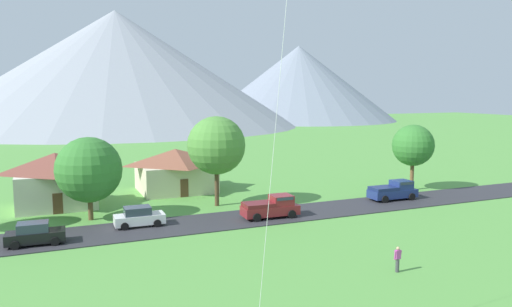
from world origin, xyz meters
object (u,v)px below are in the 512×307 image
(parked_car_black_mid_west, at_px, (35,234))
(pickup_truck_maroon_east_side, at_px, (272,207))
(house_left_center, at_px, (56,179))
(tree_center, at_px, (89,170))
(parked_car_white_mid_east, at_px, (139,217))
(tree_left_of_center, at_px, (413,145))
(house_leftmost, at_px, (176,169))
(pickup_truck_navy_west_side, at_px, (394,190))
(tree_near_left, at_px, (216,145))
(watcher_person, at_px, (398,259))

(parked_car_black_mid_west, bearing_deg, pickup_truck_maroon_east_side, 0.83)
(house_left_center, relative_size, parked_car_black_mid_west, 1.87)
(house_left_center, height_order, pickup_truck_maroon_east_side, house_left_center)
(tree_center, distance_m, parked_car_white_mid_east, 6.57)
(tree_left_of_center, distance_m, tree_center, 35.93)
(house_leftmost, relative_size, house_left_center, 1.11)
(house_leftmost, height_order, pickup_truck_maroon_east_side, house_leftmost)
(house_leftmost, xyz_separation_m, pickup_truck_maroon_east_side, (4.96, -15.69, -1.50))
(parked_car_black_mid_west, bearing_deg, parked_car_white_mid_east, 14.36)
(parked_car_white_mid_east, bearing_deg, parked_car_black_mid_west, -165.64)
(house_left_center, bearing_deg, pickup_truck_navy_west_side, -17.97)
(tree_left_of_center, height_order, pickup_truck_maroon_east_side, tree_left_of_center)
(parked_car_black_mid_west, height_order, parked_car_white_mid_east, same)
(tree_left_of_center, distance_m, parked_car_white_mid_east, 32.82)
(tree_near_left, bearing_deg, parked_car_black_mid_west, -157.55)
(house_left_center, distance_m, tree_left_of_center, 39.30)
(tree_left_of_center, relative_size, watcher_person, 4.61)
(pickup_truck_maroon_east_side, relative_size, watcher_person, 3.15)
(watcher_person, bearing_deg, tree_near_left, 101.86)
(tree_near_left, bearing_deg, pickup_truck_navy_west_side, -15.41)
(house_left_center, relative_size, tree_near_left, 0.88)
(house_left_center, distance_m, pickup_truck_maroon_east_side, 21.85)
(parked_car_black_mid_west, xyz_separation_m, watcher_person, (21.42, -15.25, 0.01))
(tree_left_of_center, relative_size, pickup_truck_navy_west_side, 1.47)
(tree_near_left, relative_size, parked_car_white_mid_east, 2.14)
(house_left_center, distance_m, tree_center, 7.24)
(house_left_center, bearing_deg, tree_near_left, -20.99)
(parked_car_white_mid_east, bearing_deg, house_left_center, 120.56)
(tree_near_left, height_order, tree_left_of_center, tree_near_left)
(house_leftmost, height_order, parked_car_white_mid_east, house_leftmost)
(house_left_center, xyz_separation_m, tree_center, (2.66, -6.51, 1.74))
(tree_left_of_center, xyz_separation_m, parked_car_black_mid_west, (-40.43, -5.56, -4.41))
(house_leftmost, relative_size, watcher_person, 5.30)
(tree_center, distance_m, pickup_truck_maroon_east_side, 16.73)
(house_leftmost, xyz_separation_m, tree_left_of_center, (25.61, -10.42, 2.72))
(house_leftmost, xyz_separation_m, tree_near_left, (1.95, -9.06, 3.60))
(tree_center, height_order, pickup_truck_maroon_east_side, tree_center)
(pickup_truck_maroon_east_side, distance_m, watcher_person, 15.62)
(house_leftmost, distance_m, parked_car_black_mid_west, 21.86)
(pickup_truck_navy_west_side, xyz_separation_m, pickup_truck_maroon_east_side, (-15.12, -1.64, 0.00))
(parked_car_black_mid_west, bearing_deg, house_left_center, 81.68)
(house_left_center, relative_size, watcher_person, 4.78)
(house_left_center, relative_size, tree_center, 1.06)
(tree_center, xyz_separation_m, parked_car_black_mid_west, (-4.51, -6.14, -3.71))
(tree_center, xyz_separation_m, watcher_person, (16.91, -21.39, -3.70))
(house_leftmost, xyz_separation_m, tree_center, (-10.31, -9.84, 2.03))
(tree_left_of_center, bearing_deg, tree_center, 179.07)
(tree_center, distance_m, parked_car_black_mid_west, 8.48)
(tree_near_left, distance_m, parked_car_white_mid_east, 11.25)
(tree_center, bearing_deg, pickup_truck_maroon_east_side, -20.97)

